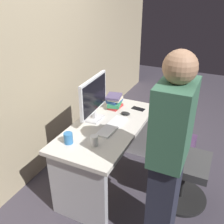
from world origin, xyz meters
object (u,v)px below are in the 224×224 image
book_stack (115,101)px  cup_near_keyboard (94,141)px  mouse (126,113)px  office_chair (180,163)px  cell_phone (138,109)px  keyboard (112,126)px  person_at_desk (169,158)px  handbag (188,149)px  desk (108,143)px  monitor (94,97)px  cup_by_monitor (68,138)px

book_stack → cup_near_keyboard: bearing=-168.3°
mouse → office_chair: bearing=-105.9°
cell_phone → mouse: bearing=165.9°
office_chair → keyboard: bearing=99.4°
office_chair → person_at_desk: bearing=177.5°
office_chair → handbag: office_chair is taller
mouse → person_at_desk: bearing=-138.0°
person_at_desk → cup_near_keyboard: bearing=85.3°
desk → office_chair: bearing=-83.8°
book_stack → person_at_desk: bearing=-135.1°
cup_near_keyboard → book_stack: book_stack is taller
monitor → mouse: 0.42m
person_at_desk → office_chair: bearing=-2.5°
person_at_desk → cup_by_monitor: (-0.01, 0.88, -0.07)m
monitor → handbag: (0.77, -0.91, -0.85)m
cup_near_keyboard → mouse: bearing=-2.2°
cup_by_monitor → handbag: size_ratio=0.26×
office_chair → monitor: monitor is taller
monitor → keyboard: monitor is taller
keyboard → book_stack: 0.45m
desk → handbag: (0.81, -0.74, -0.36)m
keyboard → mouse: 0.30m
keyboard → book_stack: bearing=24.8°
keyboard → handbag: (0.84, -0.67, -0.60)m
desk → cup_near_keyboard: cup_near_keyboard is taller
cup_by_monitor → book_stack: 0.84m
book_stack → desk: bearing=-165.6°
desk → mouse: (0.27, -0.08, 0.25)m
monitor → cup_by_monitor: monitor is taller
keyboard → office_chair: bearing=-77.7°
keyboard → person_at_desk: bearing=-118.9°
office_chair → mouse: (0.19, 0.66, 0.31)m
keyboard → handbag: bearing=-35.7°
person_at_desk → cell_phone: person_at_desk is taller
cup_by_monitor → mouse: bearing=-19.1°
desk → mouse: mouse is taller
cup_near_keyboard → cup_by_monitor: (-0.07, 0.22, 0.00)m
desk → person_at_desk: size_ratio=0.81×
office_chair → cell_phone: 0.76m
person_at_desk → monitor: size_ratio=3.03×
cup_by_monitor → office_chair: bearing=-59.8°
desk → book_stack: (0.39, 0.10, 0.31)m
desk → office_chair: 0.75m
person_at_desk → handbag: bearing=-0.8°
office_chair → cell_phone: bearing=57.0°
cup_near_keyboard → cell_phone: bearing=-6.8°
keyboard → desk: bearing=68.7°
person_at_desk → cup_near_keyboard: 0.67m
cup_near_keyboard → cup_by_monitor: cup_by_monitor is taller
book_stack → cell_phone: bearing=-74.2°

